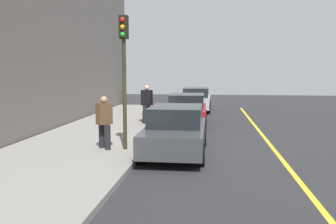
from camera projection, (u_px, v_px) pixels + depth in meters
ground_plane at (178, 150)px, 11.77m from camera, size 56.00×56.00×0.00m
sidewalk at (82, 146)px, 12.15m from camera, size 28.00×4.60×0.15m
lane_stripe_centre at (277, 153)px, 11.38m from camera, size 28.00×0.14×0.01m
parked_car_silver at (196, 99)px, 23.49m from camera, size 4.81×1.93×1.51m
parked_car_red at (187, 110)px, 17.05m from camera, size 4.19×1.93×1.51m
parked_car_charcoal at (176, 130)px, 11.20m from camera, size 4.14×1.91×1.51m
pedestrian_black_coat at (147, 103)px, 16.86m from camera, size 0.58×0.55×1.81m
pedestrian_brown_coat at (104, 121)px, 11.25m from camera, size 0.53×0.52×1.69m
traffic_light_pole at (124, 60)px, 10.96m from camera, size 0.35×0.26×4.16m
rolling_suitcase at (145, 116)px, 17.43m from camera, size 0.34×0.22×0.89m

